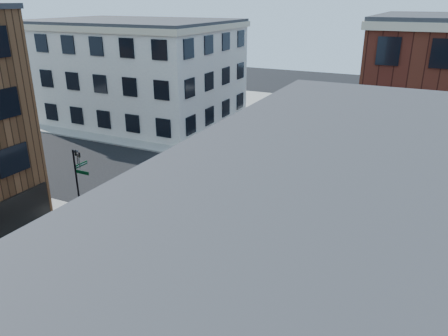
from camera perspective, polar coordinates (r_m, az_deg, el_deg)
ground at (r=32.25m, az=-0.88°, el=-3.52°), size 120.00×120.00×0.00m
sidewalk_nw at (r=59.76m, az=-9.95°, el=7.97°), size 30.00×30.00×0.15m
building_nw at (r=53.63m, az=-11.68°, el=12.26°), size 22.00×16.00×11.00m
tree_near at (r=37.97m, az=16.36°, el=4.57°), size 2.69×2.69×4.49m
tree_far at (r=43.79m, az=17.76°, el=6.19°), size 2.43×2.43×4.07m
signal_pole at (r=29.82m, az=-18.49°, el=-0.84°), size 1.29×1.24×4.60m
box_truck at (r=26.95m, az=24.45°, el=-6.34°), size 8.16×2.61×3.67m
traffic_cone at (r=30.44m, az=-11.81°, el=-4.86°), size 0.48×0.48×0.72m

